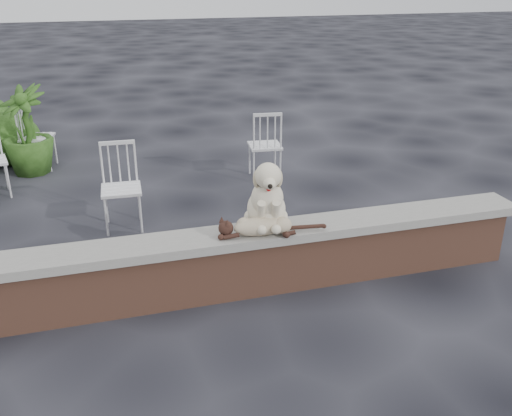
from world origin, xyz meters
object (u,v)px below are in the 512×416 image
object	(u,v)px
chair_b	(121,188)
potted_plant_b	(26,130)
chair_c	(265,144)
cat	(262,225)
chair_e	(37,136)
dog	(266,192)

from	to	relation	value
chair_b	potted_plant_b	bearing A→B (deg)	119.05
chair_c	cat	bearing A→B (deg)	79.24
chair_c	chair_e	bearing A→B (deg)	-16.68
chair_e	chair_c	distance (m)	3.25
dog	chair_e	xyz separation A→B (m)	(-2.16, 4.03, -0.43)
cat	chair_e	world-z (taller)	chair_e
cat	potted_plant_b	world-z (taller)	potted_plant_b
chair_b	dog	bearing A→B (deg)	-51.99
cat	chair_e	xyz separation A→B (m)	(-2.08, 4.18, -0.20)
cat	chair_c	xyz separation A→B (m)	(0.90, 2.89, -0.20)
dog	chair_c	distance (m)	2.90
cat	chair_e	distance (m)	4.67
chair_b	chair_c	size ratio (longest dim) A/B	1.00
dog	potted_plant_b	xyz separation A→B (m)	(-2.26, 3.83, -0.29)
dog	chair_c	size ratio (longest dim) A/B	0.67
dog	cat	distance (m)	0.28
chair_b	potted_plant_b	xyz separation A→B (m)	(-1.12, 2.23, 0.14)
chair_e	potted_plant_b	world-z (taller)	potted_plant_b
chair_e	potted_plant_b	distance (m)	0.26
dog	potted_plant_b	size ratio (longest dim) A/B	0.52
potted_plant_b	dog	bearing A→B (deg)	-59.45
chair_b	chair_c	bearing A→B (deg)	32.51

